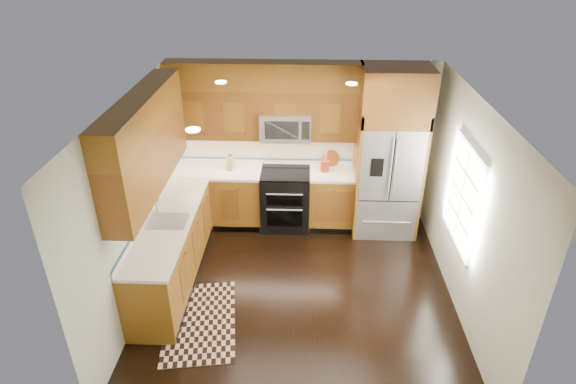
{
  "coord_description": "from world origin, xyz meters",
  "views": [
    {
      "loc": [
        0.06,
        -4.98,
        4.23
      ],
      "look_at": [
        -0.17,
        0.6,
        1.18
      ],
      "focal_mm": 30.0,
      "sensor_mm": 36.0,
      "label": 1
    }
  ],
  "objects_px": {
    "refrigerator": "(389,154)",
    "rug": "(200,321)",
    "knife_block": "(230,163)",
    "utensil_crock": "(325,164)",
    "range": "(285,199)"
  },
  "relations": [
    {
      "from": "refrigerator",
      "to": "utensil_crock",
      "type": "bearing_deg",
      "value": 172.97
    },
    {
      "from": "rug",
      "to": "utensil_crock",
      "type": "xyz_separation_m",
      "value": [
        1.56,
        2.35,
        1.06
      ]
    },
    {
      "from": "refrigerator",
      "to": "rug",
      "type": "distance_m",
      "value": 3.59
    },
    {
      "from": "refrigerator",
      "to": "knife_block",
      "type": "bearing_deg",
      "value": 176.66
    },
    {
      "from": "refrigerator",
      "to": "rug",
      "type": "height_order",
      "value": "refrigerator"
    },
    {
      "from": "knife_block",
      "to": "range",
      "type": "bearing_deg",
      "value": -6.78
    },
    {
      "from": "refrigerator",
      "to": "knife_block",
      "type": "relative_size",
      "value": 10.2
    },
    {
      "from": "utensil_crock",
      "to": "refrigerator",
      "type": "bearing_deg",
      "value": -7.03
    },
    {
      "from": "range",
      "to": "refrigerator",
      "type": "distance_m",
      "value": 1.76
    },
    {
      "from": "refrigerator",
      "to": "utensil_crock",
      "type": "xyz_separation_m",
      "value": [
        -0.94,
        0.12,
        -0.24
      ]
    },
    {
      "from": "range",
      "to": "rug",
      "type": "height_order",
      "value": "range"
    },
    {
      "from": "range",
      "to": "refrigerator",
      "type": "xyz_separation_m",
      "value": [
        1.55,
        -0.04,
        0.83
      ]
    },
    {
      "from": "rug",
      "to": "knife_block",
      "type": "distance_m",
      "value": 2.59
    },
    {
      "from": "rug",
      "to": "utensil_crock",
      "type": "distance_m",
      "value": 3.01
    },
    {
      "from": "range",
      "to": "refrigerator",
      "type": "height_order",
      "value": "refrigerator"
    }
  ]
}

